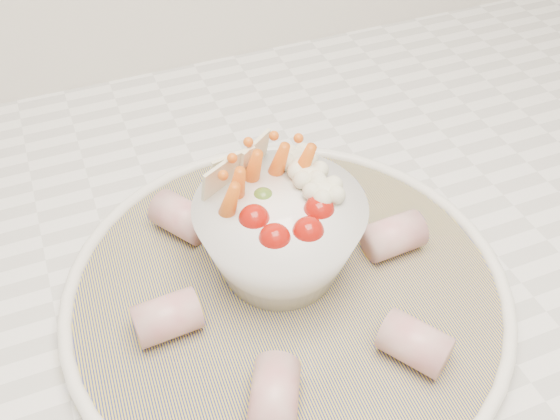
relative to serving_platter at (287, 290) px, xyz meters
name	(u,v)px	position (x,y,z in m)	size (l,w,h in m)	color
serving_platter	(287,290)	(0.00, 0.00, 0.00)	(0.40, 0.40, 0.02)	navy
veggie_bowl	(280,232)	(0.00, 0.03, 0.05)	(0.14, 0.14, 0.11)	white
cured_meat_rolls	(287,274)	(0.00, 0.00, 0.02)	(0.27, 0.26, 0.04)	#B9545C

